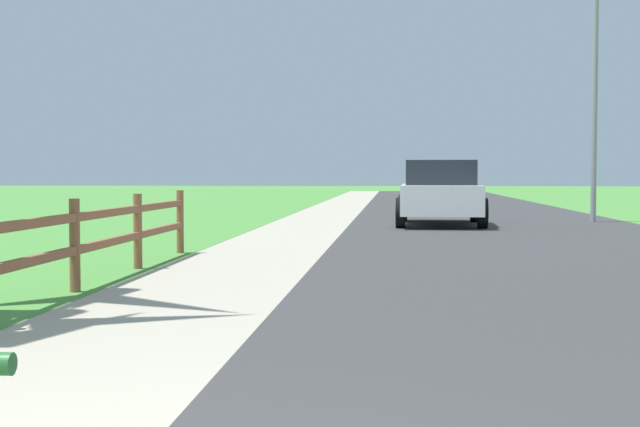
# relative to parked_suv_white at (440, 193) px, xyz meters

# --- Properties ---
(ground_plane) EXTENTS (120.00, 120.00, 0.00)m
(ground_plane) POSITION_rel_parked_suv_white_xyz_m (-2.17, 5.77, -0.77)
(ground_plane) COLOR #4A8A39
(road_asphalt) EXTENTS (7.00, 66.00, 0.01)m
(road_asphalt) POSITION_rel_parked_suv_white_xyz_m (1.33, 7.77, -0.77)
(road_asphalt) COLOR #363636
(road_asphalt) RESTS_ON ground
(curb_concrete) EXTENTS (6.00, 66.00, 0.01)m
(curb_concrete) POSITION_rel_parked_suv_white_xyz_m (-5.17, 7.77, -0.77)
(curb_concrete) COLOR #AAA28E
(curb_concrete) RESTS_ON ground
(grass_verge) EXTENTS (5.00, 66.00, 0.00)m
(grass_verge) POSITION_rel_parked_suv_white_xyz_m (-6.67, 7.77, -0.77)
(grass_verge) COLOR #4A8A39
(grass_verge) RESTS_ON ground
(rail_fence) EXTENTS (0.11, 11.55, 0.98)m
(rail_fence) POSITION_rel_parked_suv_white_xyz_m (-4.39, -13.78, -0.20)
(rail_fence) COLOR brown
(rail_fence) RESTS_ON ground
(parked_suv_white) EXTENTS (2.14, 4.47, 1.54)m
(parked_suv_white) POSITION_rel_parked_suv_white_xyz_m (0.00, 0.00, 0.00)
(parked_suv_white) COLOR white
(parked_suv_white) RESTS_ON ground
(street_lamp) EXTENTS (1.17, 0.20, 7.45)m
(street_lamp) POSITION_rel_parked_suv_white_xyz_m (4.04, 1.61, 3.58)
(street_lamp) COLOR gray
(street_lamp) RESTS_ON ground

